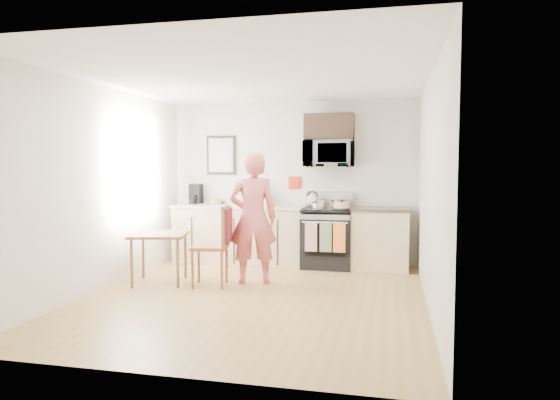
% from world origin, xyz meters
% --- Properties ---
extents(floor, '(4.60, 4.60, 0.00)m').
position_xyz_m(floor, '(0.00, 0.00, 0.00)').
color(floor, olive).
rests_on(floor, ground).
extents(back_wall, '(4.00, 0.04, 2.60)m').
position_xyz_m(back_wall, '(0.00, 2.30, 1.30)').
color(back_wall, silver).
rests_on(back_wall, floor).
extents(front_wall, '(4.00, 0.04, 2.60)m').
position_xyz_m(front_wall, '(0.00, -2.30, 1.30)').
color(front_wall, silver).
rests_on(front_wall, floor).
extents(left_wall, '(0.04, 4.60, 2.60)m').
position_xyz_m(left_wall, '(-2.00, 0.00, 1.30)').
color(left_wall, silver).
rests_on(left_wall, floor).
extents(right_wall, '(0.04, 4.60, 2.60)m').
position_xyz_m(right_wall, '(2.00, 0.00, 1.30)').
color(right_wall, silver).
rests_on(right_wall, floor).
extents(ceiling, '(4.00, 4.60, 0.04)m').
position_xyz_m(ceiling, '(0.00, 0.00, 2.60)').
color(ceiling, white).
rests_on(ceiling, back_wall).
extents(window, '(0.06, 1.40, 1.50)m').
position_xyz_m(window, '(-1.96, 0.80, 1.55)').
color(window, white).
rests_on(window, left_wall).
extents(cabinet_left, '(2.10, 0.60, 0.90)m').
position_xyz_m(cabinet_left, '(-0.80, 2.00, 0.45)').
color(cabinet_left, tan).
rests_on(cabinet_left, floor).
extents(countertop_left, '(2.14, 0.64, 0.04)m').
position_xyz_m(countertop_left, '(-0.80, 2.00, 0.92)').
color(countertop_left, beige).
rests_on(countertop_left, cabinet_left).
extents(cabinet_right, '(0.84, 0.60, 0.90)m').
position_xyz_m(cabinet_right, '(1.43, 2.00, 0.45)').
color(cabinet_right, tan).
rests_on(cabinet_right, floor).
extents(countertop_right, '(0.88, 0.64, 0.04)m').
position_xyz_m(countertop_right, '(1.43, 2.00, 0.92)').
color(countertop_right, black).
rests_on(countertop_right, cabinet_right).
extents(range, '(0.76, 0.70, 1.16)m').
position_xyz_m(range, '(0.63, 1.98, 0.44)').
color(range, black).
rests_on(range, floor).
extents(microwave, '(0.76, 0.51, 0.42)m').
position_xyz_m(microwave, '(0.63, 2.08, 1.76)').
color(microwave, '#B3B3B8').
rests_on(microwave, back_wall).
extents(upper_cabinet, '(0.76, 0.35, 0.40)m').
position_xyz_m(upper_cabinet, '(0.63, 2.12, 2.18)').
color(upper_cabinet, black).
rests_on(upper_cabinet, back_wall).
extents(wall_art, '(0.50, 0.04, 0.65)m').
position_xyz_m(wall_art, '(-1.20, 2.28, 1.75)').
color(wall_art, black).
rests_on(wall_art, back_wall).
extents(wall_trivet, '(0.20, 0.02, 0.20)m').
position_xyz_m(wall_trivet, '(0.05, 2.28, 1.30)').
color(wall_trivet, '#AA220E').
rests_on(wall_trivet, back_wall).
extents(person, '(0.74, 0.59, 1.77)m').
position_xyz_m(person, '(-0.21, 0.71, 0.88)').
color(person, '#BD3634').
rests_on(person, floor).
extents(dining_table, '(0.76, 0.76, 0.67)m').
position_xyz_m(dining_table, '(-1.45, 0.46, 0.59)').
color(dining_table, brown).
rests_on(dining_table, floor).
extents(chair, '(0.56, 0.52, 1.06)m').
position_xyz_m(chair, '(-0.58, 0.46, 0.68)').
color(chair, brown).
rests_on(chair, floor).
extents(knife_block, '(0.15, 0.15, 0.20)m').
position_xyz_m(knife_block, '(-0.44, 2.08, 1.04)').
color(knife_block, brown).
rests_on(knife_block, countertop_left).
extents(utensil_crock, '(0.13, 0.13, 0.38)m').
position_xyz_m(utensil_crock, '(-0.40, 2.22, 1.09)').
color(utensil_crock, '#AA220E').
rests_on(utensil_crock, countertop_left).
extents(fruit_bowl, '(0.26, 0.26, 0.11)m').
position_xyz_m(fruit_bowl, '(-1.25, 2.18, 0.98)').
color(fruit_bowl, silver).
rests_on(fruit_bowl, countertop_left).
extents(milk_carton, '(0.12, 0.12, 0.27)m').
position_xyz_m(milk_carton, '(-0.73, 1.98, 1.08)').
color(milk_carton, '#D4B47F').
rests_on(milk_carton, countertop_left).
extents(coffee_maker, '(0.20, 0.28, 0.33)m').
position_xyz_m(coffee_maker, '(-1.62, 2.18, 1.09)').
color(coffee_maker, black).
rests_on(coffee_maker, countertop_left).
extents(bread_bag, '(0.36, 0.27, 0.12)m').
position_xyz_m(bread_bag, '(-0.33, 1.78, 1.00)').
color(bread_bag, tan).
rests_on(bread_bag, countertop_left).
extents(cake, '(0.30, 0.30, 0.10)m').
position_xyz_m(cake, '(0.87, 1.82, 0.97)').
color(cake, black).
rests_on(cake, range).
extents(kettle, '(0.20, 0.20, 0.25)m').
position_xyz_m(kettle, '(0.35, 2.20, 1.03)').
color(kettle, silver).
rests_on(kettle, range).
extents(pot, '(0.22, 0.38, 0.11)m').
position_xyz_m(pot, '(0.50, 1.91, 0.98)').
color(pot, '#B3B3B8').
rests_on(pot, range).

